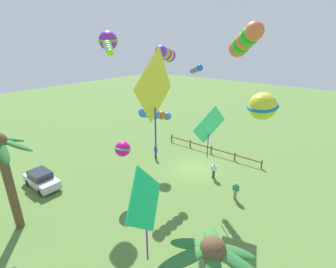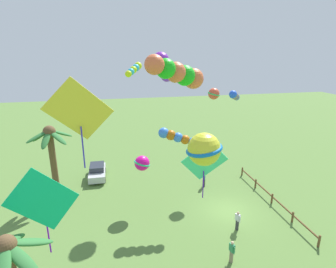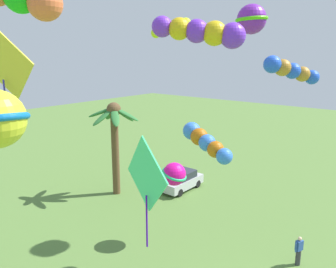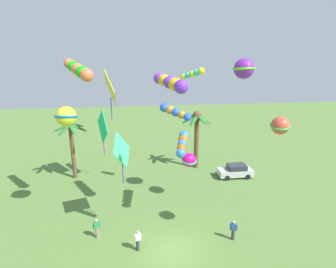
{
  "view_description": "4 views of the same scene",
  "coord_description": "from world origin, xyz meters",
  "px_view_note": "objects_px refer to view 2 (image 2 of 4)",
  "views": [
    {
      "loc": [
        -11.88,
        19.34,
        12.43
      ],
      "look_at": [
        -0.65,
        5.16,
        5.55
      ],
      "focal_mm": 26.0,
      "sensor_mm": 36.0,
      "label": 1
    },
    {
      "loc": [
        -19.13,
        9.42,
        13.46
      ],
      "look_at": [
        0.35,
        5.36,
        7.29
      ],
      "focal_mm": 28.98,
      "sensor_mm": 36.0,
      "label": 2
    },
    {
      "loc": [
        -11.72,
        -3.96,
        10.66
      ],
      "look_at": [
        0.28,
        5.8,
        7.03
      ],
      "focal_mm": 36.37,
      "sensor_mm": 36.0,
      "label": 3
    },
    {
      "loc": [
        -2.66,
        -16.53,
        13.49
      ],
      "look_at": [
        0.41,
        5.98,
        7.04
      ],
      "focal_mm": 29.46,
      "sensor_mm": 36.0,
      "label": 4
    }
  ],
  "objects_px": {
    "parked_car_0": "(97,171)",
    "kite_ball_5": "(142,163)",
    "kite_tube_0": "(185,77)",
    "kite_ball_4": "(204,149)",
    "kite_diamond_9": "(79,111)",
    "spectator_0": "(232,251)",
    "kite_tube_10": "(178,73)",
    "spectator_1": "(204,179)",
    "kite_diamond_3": "(204,161)",
    "kite_tube_2": "(134,69)",
    "palm_tree_1": "(51,148)",
    "spectator_2": "(237,221)",
    "kite_diamond_11": "(43,201)",
    "kite_tube_1": "(176,137)",
    "kite_tube_6": "(235,96)",
    "kite_ball_8": "(161,61)",
    "kite_ball_7": "(214,94)"
  },
  "relations": [
    {
      "from": "spectator_1",
      "to": "kite_diamond_11",
      "type": "distance_m",
      "value": 17.14
    },
    {
      "from": "kite_tube_6",
      "to": "kite_tube_10",
      "type": "height_order",
      "value": "kite_tube_10"
    },
    {
      "from": "spectator_0",
      "to": "kite_diamond_9",
      "type": "xyz_separation_m",
      "value": [
        0.98,
        8.81,
        9.59
      ]
    },
    {
      "from": "spectator_1",
      "to": "kite_ball_8",
      "type": "relative_size",
      "value": 0.64
    },
    {
      "from": "spectator_1",
      "to": "kite_diamond_3",
      "type": "bearing_deg",
      "value": 159.61
    },
    {
      "from": "parked_car_0",
      "to": "kite_ball_5",
      "type": "xyz_separation_m",
      "value": [
        -6.44,
        -4.28,
        3.33
      ]
    },
    {
      "from": "palm_tree_1",
      "to": "kite_ball_5",
      "type": "xyz_separation_m",
      "value": [
        -2.56,
        -7.77,
        -1.1
      ]
    },
    {
      "from": "kite_tube_10",
      "to": "kite_diamond_11",
      "type": "height_order",
      "value": "kite_tube_10"
    },
    {
      "from": "kite_tube_0",
      "to": "kite_ball_4",
      "type": "distance_m",
      "value": 8.54
    },
    {
      "from": "kite_ball_5",
      "to": "kite_diamond_11",
      "type": "xyz_separation_m",
      "value": [
        -8.37,
        6.01,
        1.97
      ]
    },
    {
      "from": "kite_ball_4",
      "to": "kite_ball_7",
      "type": "bearing_deg",
      "value": -22.59
    },
    {
      "from": "spectator_0",
      "to": "kite_tube_10",
      "type": "height_order",
      "value": "kite_tube_10"
    },
    {
      "from": "spectator_0",
      "to": "kite_ball_4",
      "type": "relative_size",
      "value": 0.76
    },
    {
      "from": "spectator_1",
      "to": "kite_tube_1",
      "type": "xyz_separation_m",
      "value": [
        -3.28,
        3.77,
        5.85
      ]
    },
    {
      "from": "kite_tube_2",
      "to": "kite_ball_5",
      "type": "height_order",
      "value": "kite_tube_2"
    },
    {
      "from": "spectator_0",
      "to": "kite_tube_10",
      "type": "relative_size",
      "value": 0.5
    },
    {
      "from": "parked_car_0",
      "to": "kite_tube_10",
      "type": "distance_m",
      "value": 20.18
    },
    {
      "from": "parked_car_0",
      "to": "spectator_0",
      "type": "xyz_separation_m",
      "value": [
        -14.6,
        -9.17,
        0.06
      ]
    },
    {
      "from": "palm_tree_1",
      "to": "kite_ball_7",
      "type": "relative_size",
      "value": 4.37
    },
    {
      "from": "palm_tree_1",
      "to": "spectator_1",
      "type": "distance_m",
      "value": 14.93
    },
    {
      "from": "kite_diamond_3",
      "to": "kite_ball_4",
      "type": "bearing_deg",
      "value": 159.65
    },
    {
      "from": "kite_ball_5",
      "to": "kite_diamond_9",
      "type": "relative_size",
      "value": 0.35
    },
    {
      "from": "kite_tube_1",
      "to": "kite_tube_10",
      "type": "distance_m",
      "value": 10.05
    },
    {
      "from": "kite_tube_0",
      "to": "kite_tube_6",
      "type": "xyz_separation_m",
      "value": [
        -0.36,
        -3.89,
        -1.42
      ]
    },
    {
      "from": "kite_tube_1",
      "to": "kite_ball_7",
      "type": "bearing_deg",
      "value": -44.25
    },
    {
      "from": "kite_tube_1",
      "to": "kite_diamond_11",
      "type": "xyz_separation_m",
      "value": [
        -7.2,
        8.75,
        -0.62
      ]
    },
    {
      "from": "spectator_2",
      "to": "kite_diamond_11",
      "type": "xyz_separation_m",
      "value": [
        -3.27,
        12.76,
        5.24
      ]
    },
    {
      "from": "kite_tube_1",
      "to": "kite_diamond_11",
      "type": "height_order",
      "value": "kite_diamond_11"
    },
    {
      "from": "kite_tube_0",
      "to": "kite_tube_6",
      "type": "bearing_deg",
      "value": -95.32
    },
    {
      "from": "kite_ball_7",
      "to": "kite_tube_10",
      "type": "xyz_separation_m",
      "value": [
        -13.31,
        7.03,
        3.2
      ]
    },
    {
      "from": "kite_diamond_9",
      "to": "spectator_1",
      "type": "bearing_deg",
      "value": -48.33
    },
    {
      "from": "kite_diamond_3",
      "to": "kite_tube_10",
      "type": "height_order",
      "value": "kite_tube_10"
    },
    {
      "from": "spectator_1",
      "to": "spectator_2",
      "type": "distance_m",
      "value": 7.22
    },
    {
      "from": "kite_tube_0",
      "to": "kite_tube_10",
      "type": "relative_size",
      "value": 1.12
    },
    {
      "from": "kite_tube_2",
      "to": "kite_tube_10",
      "type": "distance_m",
      "value": 9.57
    },
    {
      "from": "palm_tree_1",
      "to": "spectator_0",
      "type": "height_order",
      "value": "palm_tree_1"
    },
    {
      "from": "spectator_1",
      "to": "kite_tube_2",
      "type": "bearing_deg",
      "value": 104.76
    },
    {
      "from": "spectator_1",
      "to": "kite_tube_1",
      "type": "height_order",
      "value": "kite_tube_1"
    },
    {
      "from": "kite_tube_10",
      "to": "kite_tube_1",
      "type": "bearing_deg",
      "value": -13.14
    },
    {
      "from": "palm_tree_1",
      "to": "kite_tube_10",
      "type": "distance_m",
      "value": 16.28
    },
    {
      "from": "kite_ball_8",
      "to": "kite_diamond_9",
      "type": "bearing_deg",
      "value": 149.93
    },
    {
      "from": "kite_tube_0",
      "to": "kite_ball_8",
      "type": "bearing_deg",
      "value": 6.63
    },
    {
      "from": "kite_tube_6",
      "to": "kite_diamond_9",
      "type": "relative_size",
      "value": 0.37
    },
    {
      "from": "kite_ball_4",
      "to": "kite_tube_6",
      "type": "relative_size",
      "value": 1.13
    },
    {
      "from": "parked_car_0",
      "to": "kite_tube_1",
      "type": "bearing_deg",
      "value": -137.29
    },
    {
      "from": "parked_car_0",
      "to": "kite_ball_4",
      "type": "height_order",
      "value": "kite_ball_4"
    },
    {
      "from": "spectator_0",
      "to": "spectator_1",
      "type": "bearing_deg",
      "value": -8.97
    },
    {
      "from": "kite_ball_4",
      "to": "kite_tube_10",
      "type": "relative_size",
      "value": 0.66
    },
    {
      "from": "kite_diamond_3",
      "to": "kite_ball_7",
      "type": "height_order",
      "value": "kite_ball_7"
    },
    {
      "from": "spectator_0",
      "to": "kite_ball_8",
      "type": "height_order",
      "value": "kite_ball_8"
    }
  ]
}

